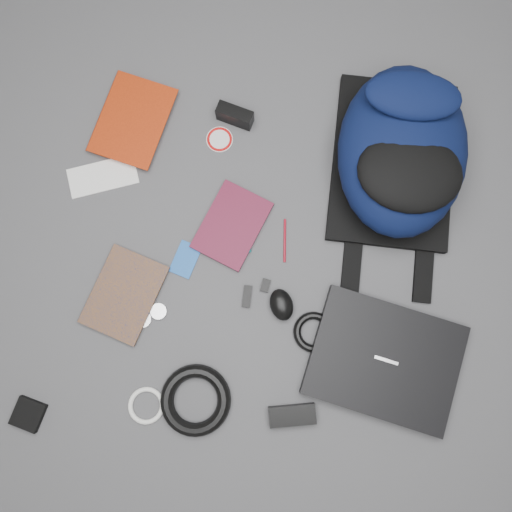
# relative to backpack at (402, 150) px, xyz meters

# --- Properties ---
(ground) EXTENTS (4.00, 4.00, 0.00)m
(ground) POSITION_rel_backpack_xyz_m (-0.36, -0.30, -0.11)
(ground) COLOR #4F4F51
(ground) RESTS_ON ground
(backpack) EXTENTS (0.38, 0.54, 0.22)m
(backpack) POSITION_rel_backpack_xyz_m (0.00, 0.00, 0.00)
(backpack) COLOR black
(backpack) RESTS_ON ground
(laptop) EXTENTS (0.44, 0.38, 0.04)m
(laptop) POSITION_rel_backpack_xyz_m (-0.00, -0.55, -0.09)
(laptop) COLOR black
(laptop) RESTS_ON ground
(textbook_red) EXTENTS (0.25, 0.29, 0.03)m
(textbook_red) POSITION_rel_backpack_xyz_m (-0.84, 0.09, -0.10)
(textbook_red) COLOR #942308
(textbook_red) RESTS_ON ground
(comic_book) EXTENTS (0.24, 0.28, 0.02)m
(comic_book) POSITION_rel_backpack_xyz_m (-0.80, -0.40, -0.10)
(comic_book) COLOR #AB620C
(comic_book) RESTS_ON ground
(envelope) EXTENTS (0.21, 0.15, 0.00)m
(envelope) POSITION_rel_backpack_xyz_m (-0.82, -0.10, -0.11)
(envelope) COLOR white
(envelope) RESTS_ON ground
(dvd_case) EXTENTS (0.23, 0.26, 0.02)m
(dvd_case) POSITION_rel_backpack_xyz_m (-0.44, -0.21, -0.10)
(dvd_case) COLOR #470D1F
(dvd_case) RESTS_ON ground
(compact_camera) EXTENTS (0.11, 0.07, 0.06)m
(compact_camera) POSITION_rel_backpack_xyz_m (-0.45, 0.10, -0.08)
(compact_camera) COLOR black
(compact_camera) RESTS_ON ground
(sticker_disc) EXTENTS (0.10, 0.10, 0.00)m
(sticker_disc) POSITION_rel_backpack_xyz_m (-0.50, 0.04, -0.11)
(sticker_disc) COLOR white
(sticker_disc) RESTS_ON ground
(pen_teal) EXTENTS (0.03, 0.16, 0.01)m
(pen_teal) POSITION_rel_backpack_xyz_m (-0.39, -0.21, -0.11)
(pen_teal) COLOR #0B5D67
(pen_teal) RESTS_ON ground
(pen_red) EXTENTS (0.01, 0.12, 0.01)m
(pen_red) POSITION_rel_backpack_xyz_m (-0.29, -0.25, -0.11)
(pen_red) COLOR maroon
(pen_red) RESTS_ON ground
(id_badge) EXTENTS (0.09, 0.11, 0.00)m
(id_badge) POSITION_rel_backpack_xyz_m (-0.56, -0.32, -0.11)
(id_badge) COLOR #1651A8
(id_badge) RESTS_ON ground
(usb_black) EXTENTS (0.02, 0.06, 0.01)m
(usb_black) POSITION_rel_backpack_xyz_m (-0.38, -0.41, -0.10)
(usb_black) COLOR black
(usb_black) RESTS_ON ground
(key_fob) EXTENTS (0.03, 0.04, 0.01)m
(key_fob) POSITION_rel_backpack_xyz_m (-0.33, -0.38, -0.10)
(key_fob) COLOR black
(key_fob) RESTS_ON ground
(mouse) EXTENTS (0.09, 0.10, 0.05)m
(mouse) POSITION_rel_backpack_xyz_m (-0.29, -0.43, -0.09)
(mouse) COLOR black
(mouse) RESTS_ON ground
(headphone_left) EXTENTS (0.06, 0.06, 0.01)m
(headphone_left) POSITION_rel_backpack_xyz_m (-0.66, -0.49, -0.10)
(headphone_left) COLOR #B9B9BB
(headphone_left) RESTS_ON ground
(headphone_right) EXTENTS (0.05, 0.05, 0.01)m
(headphone_right) POSITION_rel_backpack_xyz_m (-0.62, -0.47, -0.10)
(headphone_right) COLOR silver
(headphone_right) RESTS_ON ground
(cable_coil) EXTENTS (0.12, 0.12, 0.02)m
(cable_coil) POSITION_rel_backpack_xyz_m (-0.19, -0.49, -0.10)
(cable_coil) COLOR black
(cable_coil) RESTS_ON ground
(power_brick) EXTENTS (0.13, 0.07, 0.03)m
(power_brick) POSITION_rel_backpack_xyz_m (-0.24, -0.71, -0.09)
(power_brick) COLOR black
(power_brick) RESTS_ON ground
(power_cord_coil) EXTENTS (0.21, 0.21, 0.04)m
(power_cord_coil) POSITION_rel_backpack_xyz_m (-0.49, -0.69, -0.09)
(power_cord_coil) COLOR black
(power_cord_coil) RESTS_ON ground
(pouch) EXTENTS (0.09, 0.09, 0.02)m
(pouch) POSITION_rel_backpack_xyz_m (-0.93, -0.76, -0.10)
(pouch) COLOR black
(pouch) RESTS_ON ground
(white_cable_coil) EXTENTS (0.12, 0.12, 0.01)m
(white_cable_coil) POSITION_rel_backpack_xyz_m (-0.62, -0.72, -0.10)
(white_cable_coil) COLOR white
(white_cable_coil) RESTS_ON ground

